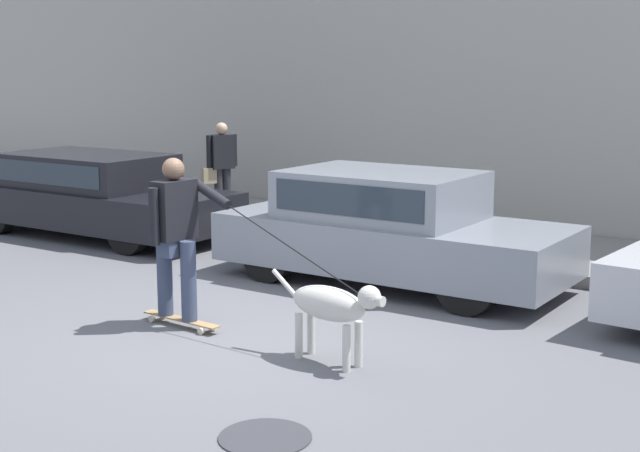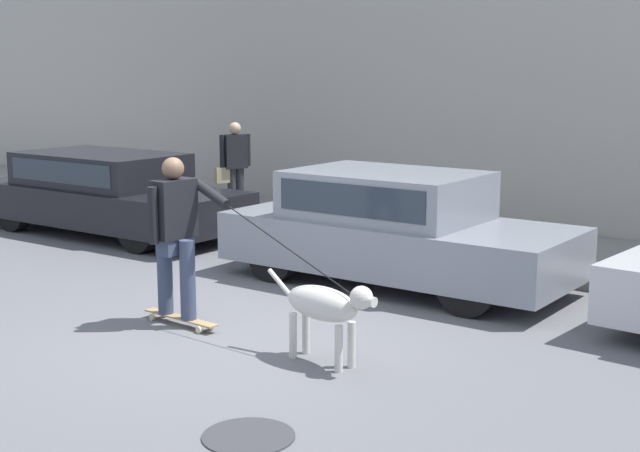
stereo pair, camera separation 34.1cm
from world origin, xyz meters
The scene contains 9 objects.
ground_plane centered at (0.00, 0.00, 0.00)m, with size 36.00×36.00×0.00m, color slate.
back_wall centered at (0.00, 6.45, 2.50)m, with size 32.00×0.30×5.01m.
sidewalk_curb centered at (0.00, 5.01, 0.08)m, with size 30.00×2.53×0.16m.
parked_car_0 centered at (-5.03, 2.69, 0.62)m, with size 4.59×1.87×1.24m.
parked_car_1 centered at (0.22, 2.69, 0.65)m, with size 4.20×1.83×1.34m.
dog centered at (1.32, -0.09, 0.52)m, with size 1.27×0.37×0.76m.
skateboarder centered at (-0.56, -0.05, 0.95)m, with size 2.75×0.63×1.68m.
pedestrian_with_bag centered at (-4.09, 4.54, 0.98)m, with size 0.34×0.60×1.50m.
manhole_cover centered at (1.85, -1.65, 0.01)m, with size 0.66×0.66×0.01m.
Camera 1 is at (5.57, -6.17, 2.56)m, focal length 50.00 mm.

